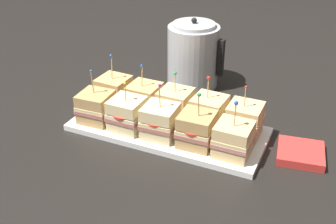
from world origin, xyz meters
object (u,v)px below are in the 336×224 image
sandwich_front_far_left (96,107)px  sandwich_front_far_right (233,139)px  serving_platter (168,129)px  napkin_stack (301,153)px  sandwich_front_right (197,129)px  sandwich_back_far_left (114,91)px  sandwich_back_left (144,98)px  sandwich_front_left (127,114)px  sandwich_front_center (161,122)px  sandwich_back_right (209,112)px  sandwich_back_far_right (244,120)px  kettle_steel (193,55)px  sandwich_back_center (175,105)px

sandwich_front_far_left → sandwich_front_far_right: 0.44m
serving_platter → napkin_stack: napkin_stack is taller
sandwich_front_right → sandwich_back_far_left: bearing=161.8°
napkin_stack → sandwich_back_left: bearing=177.0°
sandwich_front_left → napkin_stack: 0.51m
sandwich_back_far_left → sandwich_front_center: bearing=-26.4°
sandwich_front_left → sandwich_back_right: (0.22, 0.11, 0.00)m
sandwich_back_far_left → napkin_stack: bearing=-2.3°
sandwich_back_far_left → sandwich_front_left: bearing=-45.3°
sandwich_back_far_left → sandwich_back_right: (0.33, -0.00, 0.00)m
sandwich_back_far_left → sandwich_back_far_right: 0.44m
kettle_steel → sandwich_front_far_right: bearing=-55.6°
sandwich_front_far_right → sandwich_back_far_right: sandwich_front_far_right is taller
sandwich_front_far_right → kettle_steel: kettle_steel is taller
sandwich_front_far_left → sandwich_back_far_left: sandwich_back_far_left is taller
sandwich_front_far_right → sandwich_back_left: sandwich_front_far_right is taller
sandwich_front_far_left → kettle_steel: (0.16, 0.40, 0.05)m
sandwich_front_far_right → sandwich_front_far_left: bearing=179.8°
sandwich_back_far_left → sandwich_back_left: (0.11, 0.00, -0.00)m
sandwich_front_far_right → serving_platter: bearing=165.5°
sandwich_front_far_left → sandwich_back_center: size_ratio=1.04×
kettle_steel → sandwich_back_left: bearing=-100.8°
serving_platter → sandwich_back_far_left: 0.23m
kettle_steel → serving_platter: bearing=-81.0°
sandwich_front_center → sandwich_back_left: (-0.11, 0.11, -0.00)m
sandwich_front_far_left → sandwich_front_center: same height
sandwich_front_far_left → sandwich_front_center: bearing=0.1°
serving_platter → sandwich_back_center: sandwich_back_center is taller
sandwich_front_far_left → kettle_steel: kettle_steel is taller
sandwich_back_far_right → serving_platter: bearing=-166.5°
sandwich_front_left → sandwich_front_far_left: bearing=178.8°
sandwich_back_far_left → napkin_stack: size_ratio=1.25×
sandwich_back_far_left → sandwich_back_left: size_ratio=1.09×
sandwich_front_right → sandwich_front_far_right: bearing=-2.0°
sandwich_front_right → kettle_steel: size_ratio=0.66×
serving_platter → sandwich_front_far_left: (-0.22, -0.06, 0.06)m
sandwich_front_center → kettle_steel: size_ratio=0.66×
sandwich_back_center → sandwich_back_far_right: size_ratio=1.00×
sandwich_front_center → sandwich_front_right: 0.11m
sandwich_back_far_left → kettle_steel: (0.17, 0.29, 0.05)m
serving_platter → sandwich_back_right: (0.11, 0.05, 0.06)m
sandwich_front_center → sandwich_front_far_right: (0.22, -0.00, -0.00)m
sandwich_front_left → napkin_stack: size_ratio=1.09×
sandwich_back_left → sandwich_back_center: 0.11m
sandwich_back_center → napkin_stack: size_ratio=1.14×
sandwich_front_far_left → sandwich_back_far_left: size_ratio=0.94×
sandwich_front_right → sandwich_back_far_left: size_ratio=0.94×
sandwich_front_left → sandwich_front_far_right: size_ratio=0.93×
napkin_stack → kettle_steel: bearing=145.0°
sandwich_front_far_right → sandwich_back_far_left: 0.45m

